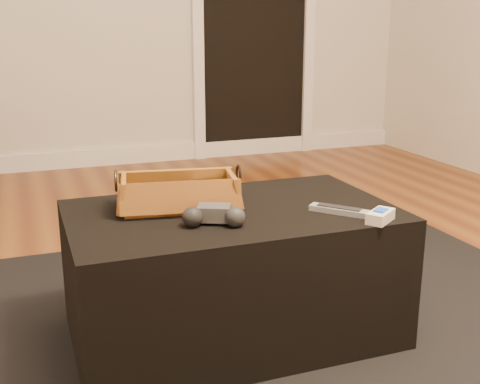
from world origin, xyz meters
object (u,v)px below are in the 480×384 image
object	(u,v)px
wicker_basket	(179,195)
cream_gadget	(380,216)
game_controller	(214,215)
silver_remote	(339,210)
ottoman	(232,273)
tv_remote	(173,203)

from	to	relation	value
wicker_basket	cream_gadget	size ratio (longest dim) A/B	3.59
wicker_basket	game_controller	size ratio (longest dim) A/B	2.15
game_controller	silver_remote	world-z (taller)	game_controller
ottoman	silver_remote	xyz separation A→B (m)	(0.29, -0.15, 0.22)
ottoman	wicker_basket	size ratio (longest dim) A/B	2.46
wicker_basket	game_controller	bearing A→B (deg)	-74.54
cream_gadget	silver_remote	bearing A→B (deg)	122.18
silver_remote	ottoman	bearing A→B (deg)	153.35
wicker_basket	silver_remote	xyz separation A→B (m)	(0.44, -0.21, -0.03)
tv_remote	cream_gadget	size ratio (longest dim) A/B	1.77
game_controller	cream_gadget	distance (m)	0.48
silver_remote	cream_gadget	bearing A→B (deg)	-57.82
ottoman	wicker_basket	xyz separation A→B (m)	(-0.15, 0.07, 0.25)
tv_remote	cream_gadget	distance (m)	0.62
tv_remote	game_controller	xyz separation A→B (m)	(0.07, -0.18, 0.01)
tv_remote	ottoman	bearing A→B (deg)	-14.36
ottoman	tv_remote	bearing A→B (deg)	161.88
game_controller	cream_gadget	bearing A→B (deg)	-16.60
game_controller	ottoman	bearing A→B (deg)	51.64
ottoman	game_controller	distance (m)	0.29
ottoman	silver_remote	distance (m)	0.40
ottoman	wicker_basket	world-z (taller)	wicker_basket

